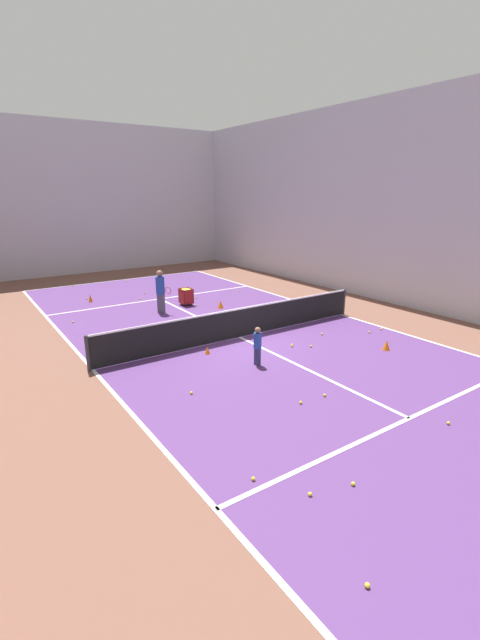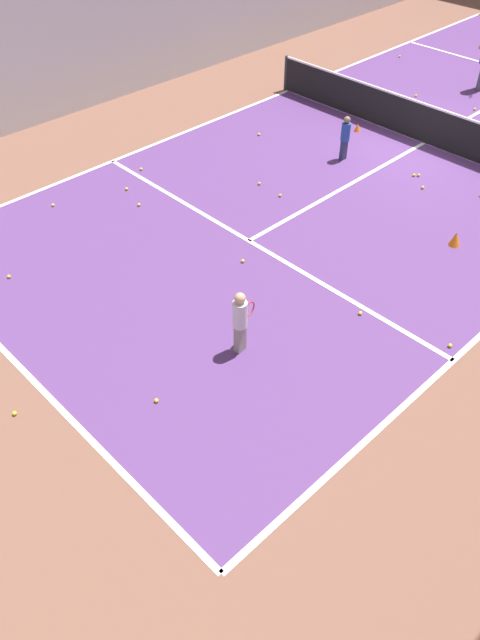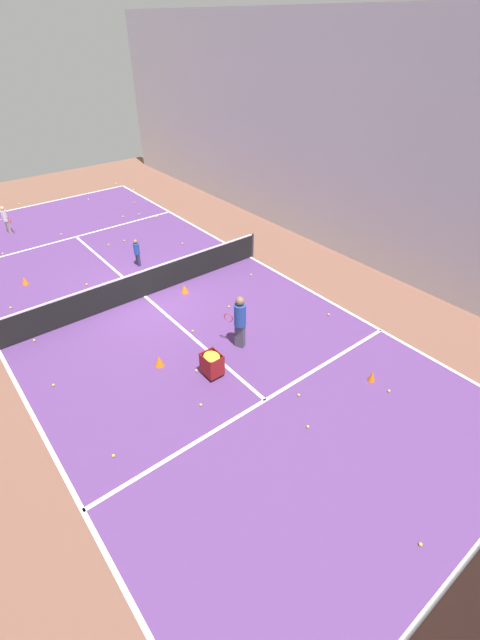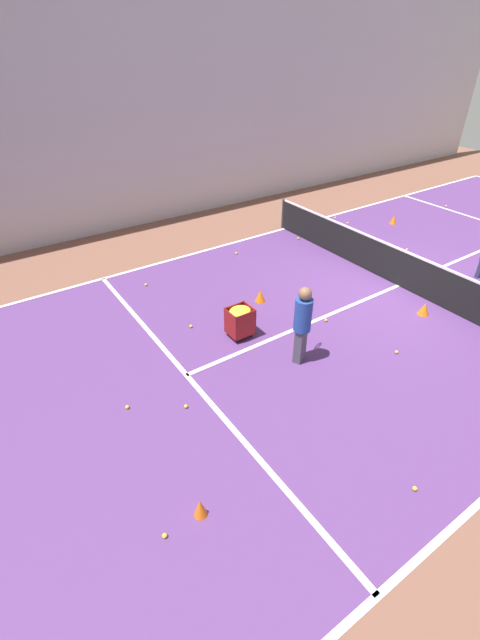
{
  "view_description": "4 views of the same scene",
  "coord_description": "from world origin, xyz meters",
  "px_view_note": "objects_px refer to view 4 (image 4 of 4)",
  "views": [
    {
      "loc": [
        -7.57,
        -11.08,
        4.65
      ],
      "look_at": [
        0.0,
        0.0,
        0.61
      ],
      "focal_mm": 24.0,
      "sensor_mm": 36.0,
      "label": 1
    },
    {
      "loc": [
        7.57,
        -13.99,
        7.38
      ],
      "look_at": [
        2.18,
        -8.78,
        0.67
      ],
      "focal_mm": 35.0,
      "sensor_mm": 36.0,
      "label": 2
    },
    {
      "loc": [
        5.34,
        12.06,
        8.01
      ],
      "look_at": [
        -0.89,
        4.26,
        0.94
      ],
      "focal_mm": 24.0,
      "sensor_mm": 36.0,
      "label": 3
    },
    {
      "loc": [
        -5.88,
        9.13,
        5.62
      ],
      "look_at": [
        0.5,
        4.79,
        0.43
      ],
      "focal_mm": 24.0,
      "sensor_mm": 36.0,
      "label": 4
    }
  ],
  "objects_px": {
    "tennis_net": "(402,268)",
    "ball_cart": "(240,317)",
    "coach_at_net": "(303,320)",
    "training_cone_0": "(394,220)",
    "training_cone_1": "(260,296)"
  },
  "relations": [
    {
      "from": "training_cone_1",
      "to": "training_cone_0",
      "type": "bearing_deg",
      "value": -77.22
    },
    {
      "from": "coach_at_net",
      "to": "training_cone_0",
      "type": "bearing_deg",
      "value": 2.68
    },
    {
      "from": "coach_at_net",
      "to": "ball_cart",
      "type": "height_order",
      "value": "coach_at_net"
    },
    {
      "from": "training_cone_0",
      "to": "ball_cart",
      "type": "bearing_deg",
      "value": 107.01
    },
    {
      "from": "training_cone_0",
      "to": "training_cone_1",
      "type": "bearing_deg",
      "value": 102.78
    },
    {
      "from": "tennis_net",
      "to": "training_cone_0",
      "type": "distance_m",
      "value": 4.64
    },
    {
      "from": "tennis_net",
      "to": "ball_cart",
      "type": "height_order",
      "value": "tennis_net"
    },
    {
      "from": "tennis_net",
      "to": "training_cone_1",
      "type": "bearing_deg",
      "value": 67.86
    },
    {
      "from": "ball_cart",
      "to": "training_cone_1",
      "type": "distance_m",
      "value": 1.6
    },
    {
      "from": "training_cone_1",
      "to": "tennis_net",
      "type": "bearing_deg",
      "value": -112.14
    },
    {
      "from": "tennis_net",
      "to": "ball_cart",
      "type": "bearing_deg",
      "value": 84.05
    },
    {
      "from": "tennis_net",
      "to": "coach_at_net",
      "type": "distance_m",
      "value": 4.37
    },
    {
      "from": "tennis_net",
      "to": "ball_cart",
      "type": "relative_size",
      "value": 13.63
    },
    {
      "from": "coach_at_net",
      "to": "training_cone_1",
      "type": "distance_m",
      "value": 2.57
    },
    {
      "from": "tennis_net",
      "to": "coach_at_net",
      "type": "xyz_separation_m",
      "value": [
        -0.88,
        4.26,
        0.46
      ]
    }
  ]
}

